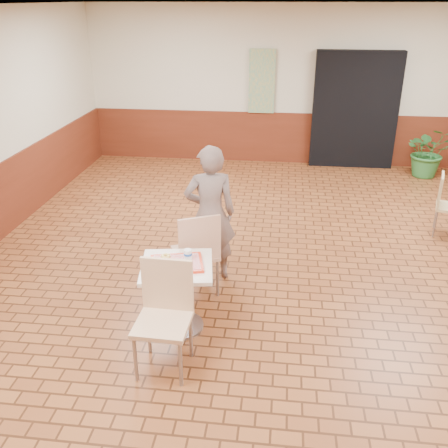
# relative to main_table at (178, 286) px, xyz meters

# --- Properties ---
(room_shell) EXTENTS (8.01, 10.01, 3.01)m
(room_shell) POSITION_rel_main_table_xyz_m (1.10, 0.81, 1.02)
(room_shell) COLOR brown
(room_shell) RESTS_ON ground
(wainscot_band) EXTENTS (8.00, 10.00, 1.00)m
(wainscot_band) POSITION_rel_main_table_xyz_m (1.10, 0.81, 0.02)
(wainscot_band) COLOR #582110
(wainscot_band) RESTS_ON ground
(corridor_doorway) EXTENTS (1.60, 0.22, 2.20)m
(corridor_doorway) POSITION_rel_main_table_xyz_m (2.30, 5.69, 0.62)
(corridor_doorway) COLOR black
(corridor_doorway) RESTS_ON ground
(promo_poster) EXTENTS (0.50, 0.03, 1.20)m
(promo_poster) POSITION_rel_main_table_xyz_m (0.50, 5.75, 1.12)
(promo_poster) COLOR gray
(promo_poster) RESTS_ON wainscot_band
(main_table) EXTENTS (0.68, 0.68, 0.72)m
(main_table) POSITION_rel_main_table_xyz_m (0.00, 0.00, 0.00)
(main_table) COLOR beige
(main_table) RESTS_ON ground
(chair_main_front) EXTENTS (0.48, 0.48, 1.01)m
(chair_main_front) POSITION_rel_main_table_xyz_m (-0.00, -0.54, 0.08)
(chair_main_front) COLOR #DCB084
(chair_main_front) RESTS_ON ground
(chair_main_back) EXTENTS (0.61, 0.61, 1.00)m
(chair_main_back) POSITION_rel_main_table_xyz_m (0.09, 0.64, 0.07)
(chair_main_back) COLOR tan
(chair_main_back) RESTS_ON ground
(customer) EXTENTS (0.67, 0.52, 1.62)m
(customer) POSITION_rel_main_table_xyz_m (0.17, 1.06, 0.33)
(customer) COLOR #725F58
(customer) RESTS_ON ground
(serving_tray) EXTENTS (0.50, 0.39, 0.03)m
(serving_tray) POSITION_rel_main_table_xyz_m (-0.00, 0.00, 0.25)
(serving_tray) COLOR red
(serving_tray) RESTS_ON main_table
(ring_donut) EXTENTS (0.09, 0.09, 0.03)m
(ring_donut) POSITION_rel_main_table_xyz_m (-0.12, 0.08, 0.28)
(ring_donut) COLOR #DFBD51
(ring_donut) RESTS_ON serving_tray
(long_john_donut) EXTENTS (0.15, 0.08, 0.04)m
(long_john_donut) POSITION_rel_main_table_xyz_m (0.05, -0.03, 0.29)
(long_john_donut) COLOR #BB8F36
(long_john_donut) RESTS_ON serving_tray
(paper_cup) EXTENTS (0.08, 0.08, 0.10)m
(paper_cup) POSITION_rel_main_table_xyz_m (0.10, 0.08, 0.32)
(paper_cup) COLOR white
(paper_cup) RESTS_ON serving_tray
(chair_second_left) EXTENTS (0.49, 0.49, 0.86)m
(chair_second_left) POSITION_rel_main_table_xyz_m (3.26, 2.63, -0.00)
(chair_second_left) COLOR tan
(chair_second_left) RESTS_ON ground
(potted_plant) EXTENTS (0.88, 0.76, 0.95)m
(potted_plant) POSITION_rel_main_table_xyz_m (3.66, 5.21, -0.01)
(potted_plant) COLOR #2E7433
(potted_plant) RESTS_ON ground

